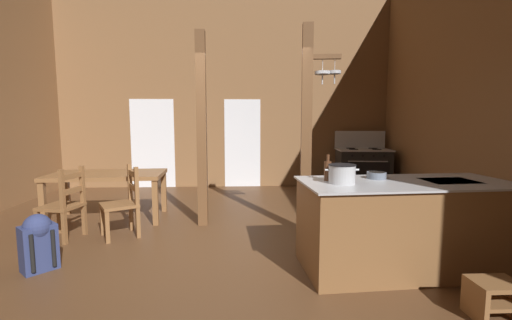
{
  "coord_description": "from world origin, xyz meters",
  "views": [
    {
      "loc": [
        0.31,
        -3.92,
        1.54
      ],
      "look_at": [
        0.54,
        0.7,
        1.02
      ],
      "focal_mm": 23.96,
      "sensor_mm": 36.0,
      "label": 1
    }
  ],
  "objects_px": {
    "ladderback_chair_near_window": "(64,205)",
    "bottle_tall_on_counter": "(328,170)",
    "kitchen_island": "(405,225)",
    "step_stool": "(495,296)",
    "stockpot_on_counter": "(342,174)",
    "ladderback_chair_by_post": "(123,203)",
    "stove_range": "(363,169)",
    "backpack": "(38,241)",
    "dining_table": "(108,179)",
    "mixing_bowl_on_counter": "(377,175)"
  },
  "relations": [
    {
      "from": "stove_range",
      "to": "mixing_bowl_on_counter",
      "type": "xyz_separation_m",
      "value": [
        -1.28,
        -3.87,
        0.48
      ]
    },
    {
      "from": "backpack",
      "to": "stockpot_on_counter",
      "type": "relative_size",
      "value": 1.76
    },
    {
      "from": "stove_range",
      "to": "step_stool",
      "type": "xyz_separation_m",
      "value": [
        -0.76,
        -5.0,
        -0.3
      ]
    },
    {
      "from": "stockpot_on_counter",
      "to": "ladderback_chair_near_window",
      "type": "bearing_deg",
      "value": 160.28
    },
    {
      "from": "step_stool",
      "to": "stockpot_on_counter",
      "type": "relative_size",
      "value": 1.06
    },
    {
      "from": "stockpot_on_counter",
      "to": "bottle_tall_on_counter",
      "type": "bearing_deg",
      "value": 118.19
    },
    {
      "from": "stove_range",
      "to": "stockpot_on_counter",
      "type": "relative_size",
      "value": 3.89
    },
    {
      "from": "stove_range",
      "to": "mixing_bowl_on_counter",
      "type": "relative_size",
      "value": 6.48
    },
    {
      "from": "kitchen_island",
      "to": "ladderback_chair_near_window",
      "type": "distance_m",
      "value": 4.16
    },
    {
      "from": "dining_table",
      "to": "mixing_bowl_on_counter",
      "type": "height_order",
      "value": "mixing_bowl_on_counter"
    },
    {
      "from": "step_stool",
      "to": "mixing_bowl_on_counter",
      "type": "xyz_separation_m",
      "value": [
        -0.52,
        1.12,
        0.79
      ]
    },
    {
      "from": "step_stool",
      "to": "mixing_bowl_on_counter",
      "type": "distance_m",
      "value": 1.47
    },
    {
      "from": "step_stool",
      "to": "dining_table",
      "type": "xyz_separation_m",
      "value": [
        -4.06,
        2.93,
        0.47
      ]
    },
    {
      "from": "step_stool",
      "to": "backpack",
      "type": "height_order",
      "value": "backpack"
    },
    {
      "from": "dining_table",
      "to": "ladderback_chair_near_window",
      "type": "xyz_separation_m",
      "value": [
        -0.23,
        -0.89,
        -0.2
      ]
    },
    {
      "from": "step_stool",
      "to": "bottle_tall_on_counter",
      "type": "bearing_deg",
      "value": 136.17
    },
    {
      "from": "mixing_bowl_on_counter",
      "to": "bottle_tall_on_counter",
      "type": "bearing_deg",
      "value": -170.85
    },
    {
      "from": "ladderback_chair_by_post",
      "to": "stockpot_on_counter",
      "type": "distance_m",
      "value": 2.93
    },
    {
      "from": "kitchen_island",
      "to": "ladderback_chair_near_window",
      "type": "xyz_separation_m",
      "value": [
        -4.02,
        1.1,
        -0.01
      ]
    },
    {
      "from": "dining_table",
      "to": "backpack",
      "type": "relative_size",
      "value": 2.94
    },
    {
      "from": "backpack",
      "to": "mixing_bowl_on_counter",
      "type": "height_order",
      "value": "mixing_bowl_on_counter"
    },
    {
      "from": "kitchen_island",
      "to": "ladderback_chair_by_post",
      "type": "xyz_separation_m",
      "value": [
        -3.28,
        1.18,
        -0.01
      ]
    },
    {
      "from": "stove_range",
      "to": "stockpot_on_counter",
      "type": "bearing_deg",
      "value": -112.74
    },
    {
      "from": "stockpot_on_counter",
      "to": "mixing_bowl_on_counter",
      "type": "bearing_deg",
      "value": 30.33
    },
    {
      "from": "backpack",
      "to": "ladderback_chair_near_window",
      "type": "bearing_deg",
      "value": 102.31
    },
    {
      "from": "dining_table",
      "to": "ladderback_chair_by_post",
      "type": "bearing_deg",
      "value": -58.14
    },
    {
      "from": "backpack",
      "to": "stockpot_on_counter",
      "type": "bearing_deg",
      "value": -3.92
    },
    {
      "from": "ladderback_chair_near_window",
      "to": "bottle_tall_on_counter",
      "type": "relative_size",
      "value": 3.49
    },
    {
      "from": "step_stool",
      "to": "ladderback_chair_near_window",
      "type": "xyz_separation_m",
      "value": [
        -4.29,
        2.04,
        0.27
      ]
    },
    {
      "from": "bottle_tall_on_counter",
      "to": "ladderback_chair_near_window",
      "type": "bearing_deg",
      "value": 162.61
    },
    {
      "from": "stockpot_on_counter",
      "to": "bottle_tall_on_counter",
      "type": "relative_size",
      "value": 1.25
    },
    {
      "from": "dining_table",
      "to": "stockpot_on_counter",
      "type": "height_order",
      "value": "stockpot_on_counter"
    },
    {
      "from": "dining_table",
      "to": "bottle_tall_on_counter",
      "type": "relative_size",
      "value": 6.42
    },
    {
      "from": "step_stool",
      "to": "ladderback_chair_near_window",
      "type": "bearing_deg",
      "value": 154.57
    },
    {
      "from": "step_stool",
      "to": "dining_table",
      "type": "relative_size",
      "value": 0.21
    },
    {
      "from": "mixing_bowl_on_counter",
      "to": "step_stool",
      "type": "bearing_deg",
      "value": -65.19
    },
    {
      "from": "stove_range",
      "to": "ladderback_chair_near_window",
      "type": "height_order",
      "value": "stove_range"
    },
    {
      "from": "dining_table",
      "to": "ladderback_chair_near_window",
      "type": "height_order",
      "value": "ladderback_chair_near_window"
    },
    {
      "from": "stove_range",
      "to": "dining_table",
      "type": "relative_size",
      "value": 0.75
    },
    {
      "from": "ladderback_chair_near_window",
      "to": "backpack",
      "type": "height_order",
      "value": "ladderback_chair_near_window"
    },
    {
      "from": "ladderback_chair_by_post",
      "to": "mixing_bowl_on_counter",
      "type": "height_order",
      "value": "mixing_bowl_on_counter"
    },
    {
      "from": "kitchen_island",
      "to": "backpack",
      "type": "height_order",
      "value": "kitchen_island"
    },
    {
      "from": "stove_range",
      "to": "dining_table",
      "type": "xyz_separation_m",
      "value": [
        -4.82,
        -2.07,
        0.17
      ]
    },
    {
      "from": "ladderback_chair_by_post",
      "to": "backpack",
      "type": "relative_size",
      "value": 1.59
    },
    {
      "from": "kitchen_island",
      "to": "stove_range",
      "type": "height_order",
      "value": "stove_range"
    },
    {
      "from": "ladderback_chair_near_window",
      "to": "kitchen_island",
      "type": "bearing_deg",
      "value": -15.37
    },
    {
      "from": "dining_table",
      "to": "ladderback_chair_by_post",
      "type": "xyz_separation_m",
      "value": [
        0.5,
        -0.81,
        -0.2
      ]
    },
    {
      "from": "ladderback_chair_by_post",
      "to": "kitchen_island",
      "type": "bearing_deg",
      "value": -19.84
    },
    {
      "from": "kitchen_island",
      "to": "bottle_tall_on_counter",
      "type": "distance_m",
      "value": 0.99
    },
    {
      "from": "mixing_bowl_on_counter",
      "to": "ladderback_chair_near_window",
      "type": "bearing_deg",
      "value": 166.33
    }
  ]
}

